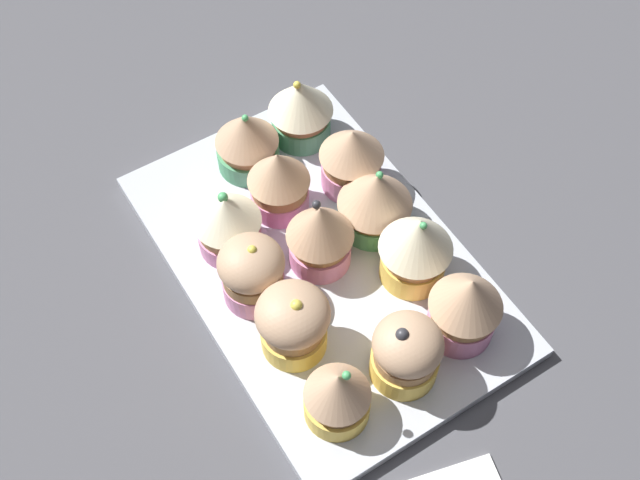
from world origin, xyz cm
name	(u,v)px	position (x,y,z in cm)	size (l,w,h in cm)	color
ground_plane	(320,274)	(0.00, 0.00, -1.50)	(180.00, 180.00, 3.00)	#4C4C51
baking_tray	(320,262)	(0.00, 0.00, 0.60)	(35.77, 23.25, 1.20)	silver
cupcake_0	(465,306)	(-12.10, -6.11, 5.28)	(6.02, 6.02, 7.86)	pink
cupcake_1	(416,247)	(-5.53, -5.96, 5.47)	(6.32, 6.32, 8.27)	#EFC651
cupcake_2	(375,200)	(0.56, -6.05, 4.93)	(6.69, 6.69, 7.31)	#4C9E6B
cupcake_3	(352,157)	(5.68, -6.95, 4.94)	(5.96, 5.96, 7.20)	pink
cupcake_4	(301,108)	(13.26, -6.18, 4.92)	(6.24, 6.24, 7.35)	#4C9E6B
cupcake_5	(404,354)	(-12.66, 0.24, 4.57)	(5.59, 5.59, 7.06)	#EFC651
cupcake_6	(318,232)	(0.27, 0.05, 5.18)	(5.87, 5.87, 7.88)	pink
cupcake_7	(278,181)	(6.89, 0.05, 5.00)	(5.67, 5.67, 7.35)	pink
cupcake_8	(247,140)	(12.75, -0.06, 4.61)	(5.97, 5.97, 6.97)	#4C9E6B
cupcake_9	(337,394)	(-12.73, 6.45, 4.53)	(5.21, 5.21, 6.86)	#EFC651
cupcake_10	(293,322)	(-5.86, 6.21, 4.85)	(6.02, 6.02, 7.27)	#EFC651
cupcake_11	(251,270)	(0.25, 6.64, 4.71)	(5.60, 5.60, 7.10)	pink
cupcake_12	(228,223)	(5.53, 5.95, 4.62)	(5.97, 5.97, 6.92)	pink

